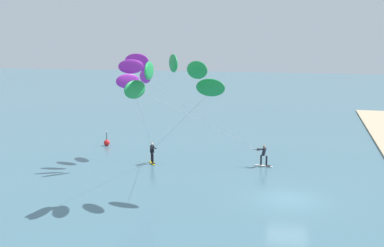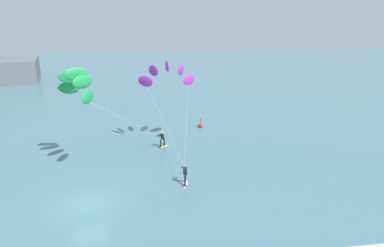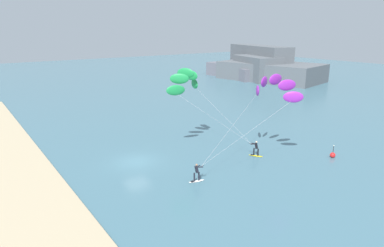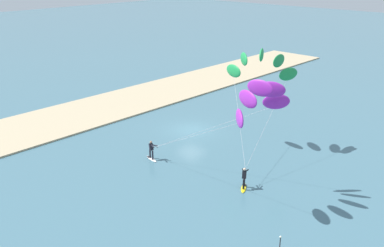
# 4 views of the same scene
# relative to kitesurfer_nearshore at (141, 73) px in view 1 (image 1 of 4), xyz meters

# --- Properties ---
(ground_plane) EXTENTS (240.00, 240.00, 0.00)m
(ground_plane) POSITION_rel_kitesurfer_nearshore_xyz_m (-6.75, -12.07, -7.13)
(ground_plane) COLOR #426B7A
(kitesurfer_nearshore) EXTENTS (6.04, 12.00, 8.67)m
(kitesurfer_nearshore) POSITION_rel_kitesurfer_nearshore_xyz_m (0.00, 0.00, 0.00)
(kitesurfer_nearshore) COLOR white
(kitesurfer_nearshore) RESTS_ON ground
(kitesurfer_mid_water) EXTENTS (10.13, 7.60, 8.87)m
(kitesurfer_mid_water) POSITION_rel_kitesurfer_nearshore_xyz_m (-7.75, -4.92, 0.17)
(kitesurfer_mid_water) COLOR yellow
(kitesurfer_mid_water) RESTS_ON ground
(marker_buoy) EXTENTS (0.56, 0.56, 1.38)m
(marker_buoy) POSITION_rel_kitesurfer_nearshore_xyz_m (4.22, 5.16, -6.83)
(marker_buoy) COLOR red
(marker_buoy) RESTS_ON ground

